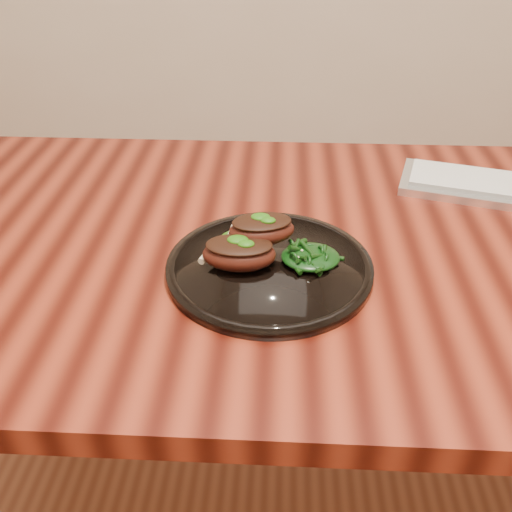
{
  "coord_description": "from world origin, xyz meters",
  "views": [
    {
      "loc": [
        -0.15,
        -0.78,
        1.24
      ],
      "look_at": [
        -0.19,
        -0.1,
        0.78
      ],
      "focal_mm": 40.0,
      "sensor_mm": 36.0,
      "label": 1
    }
  ],
  "objects": [
    {
      "name": "greens_heap",
      "position": [
        -0.11,
        -0.09,
        0.78
      ],
      "size": [
        0.09,
        0.08,
        0.03
      ],
      "color": "black",
      "rests_on": "plate"
    },
    {
      "name": "desk",
      "position": [
        0.0,
        0.0,
        0.67
      ],
      "size": [
        1.6,
        0.8,
        0.75
      ],
      "color": "#370C06",
      "rests_on": "ground"
    },
    {
      "name": "herb_smear",
      "position": [
        -0.21,
        -0.03,
        0.77
      ],
      "size": [
        0.08,
        0.05,
        0.0
      ],
      "primitive_type": "ellipsoid",
      "color": "#144907",
      "rests_on": "plate"
    },
    {
      "name": "plate",
      "position": [
        -0.17,
        -0.1,
        0.76
      ],
      "size": [
        0.3,
        0.3,
        0.02
      ],
      "color": "black",
      "rests_on": "desk"
    },
    {
      "name": "lamb_chop_back",
      "position": [
        -0.18,
        -0.07,
        0.81
      ],
      "size": [
        0.11,
        0.08,
        0.04
      ],
      "color": "#3E130C",
      "rests_on": "plate"
    },
    {
      "name": "lamb_chop_front",
      "position": [
        -0.21,
        -0.11,
        0.79
      ],
      "size": [
        0.11,
        0.08,
        0.05
      ],
      "color": "#3E130C",
      "rests_on": "plate"
    }
  ]
}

